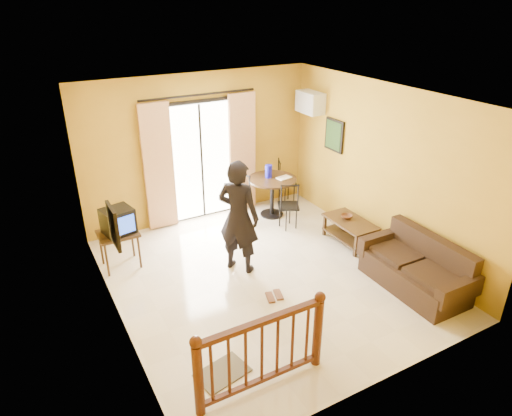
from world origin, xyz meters
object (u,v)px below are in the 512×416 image
standing_person (238,217)px  dining_table (272,186)px  sofa (417,270)px  coffee_table (350,228)px  television (118,221)px

standing_person → dining_table: bearing=-83.6°
sofa → standing_person: 2.81m
coffee_table → standing_person: size_ratio=0.53×
television → dining_table: size_ratio=0.55×
dining_table → sofa: bearing=-78.7°
television → coffee_table: size_ratio=0.54×
coffee_table → sofa: size_ratio=0.57×
standing_person → television: bearing=20.7°
dining_table → standing_person: (-1.46, -1.43, 0.30)m
dining_table → coffee_table: 1.78m
television → sofa: (3.72, -2.75, -0.51)m
sofa → standing_person: bearing=140.7°
sofa → standing_person: (-2.10, 1.76, 0.62)m
sofa → coffee_table: bearing=90.8°
television → dining_table: 3.12m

